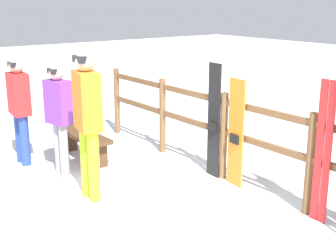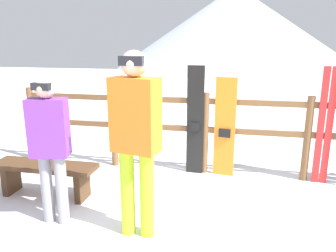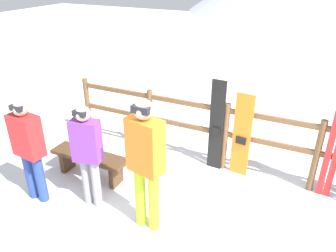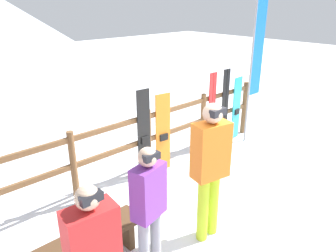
{
  "view_description": "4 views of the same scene",
  "coord_description": "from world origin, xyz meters",
  "px_view_note": "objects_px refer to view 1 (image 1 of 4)",
  "views": [
    {
      "loc": [
        4.42,
        -2.58,
        2.4
      ],
      "look_at": [
        -0.41,
        1.04,
        0.76
      ],
      "focal_mm": 50.0,
      "sensor_mm": 36.0,
      "label": 1
    },
    {
      "loc": [
        0.42,
        -2.94,
        1.89
      ],
      "look_at": [
        -0.39,
        0.89,
        0.89
      ],
      "focal_mm": 35.0,
      "sensor_mm": 36.0,
      "label": 2
    },
    {
      "loc": [
        1.22,
        -3.01,
        3.19
      ],
      "look_at": [
        -0.78,
        1.12,
        0.89
      ],
      "focal_mm": 35.0,
      "sensor_mm": 36.0,
      "label": 3
    },
    {
      "loc": [
        -3.25,
        -2.34,
        2.93
      ],
      "look_at": [
        -0.16,
        1.01,
        1.14
      ],
      "focal_mm": 35.0,
      "sensor_mm": 36.0,
      "label": 4
    }
  ],
  "objects_px": {
    "person_purple": "(59,112)",
    "snowboard_orange": "(236,134)",
    "bench": "(82,139)",
    "ski_pair_red": "(323,153)",
    "person_orange": "(88,115)",
    "person_red": "(19,104)",
    "snowboard_black_stripe": "(214,121)"
  },
  "relations": [
    {
      "from": "person_orange",
      "to": "ski_pair_red",
      "type": "xyz_separation_m",
      "value": [
        2.09,
        1.73,
        -0.27
      ]
    },
    {
      "from": "person_purple",
      "to": "snowboard_black_stripe",
      "type": "distance_m",
      "value": 2.12
    },
    {
      "from": "person_orange",
      "to": "bench",
      "type": "bearing_deg",
      "value": 157.22
    },
    {
      "from": "person_red",
      "to": "snowboard_orange",
      "type": "xyz_separation_m",
      "value": [
        2.52,
        1.93,
        -0.2
      ]
    },
    {
      "from": "bench",
      "to": "ski_pair_red",
      "type": "xyz_separation_m",
      "value": [
        3.47,
        1.14,
        0.48
      ]
    },
    {
      "from": "ski_pair_red",
      "to": "person_purple",
      "type": "bearing_deg",
      "value": -150.87
    },
    {
      "from": "person_purple",
      "to": "snowboard_orange",
      "type": "height_order",
      "value": "person_purple"
    },
    {
      "from": "ski_pair_red",
      "to": "snowboard_black_stripe",
      "type": "bearing_deg",
      "value": -179.89
    },
    {
      "from": "person_orange",
      "to": "person_purple",
      "type": "bearing_deg",
      "value": 177.37
    },
    {
      "from": "person_red",
      "to": "person_purple",
      "type": "distance_m",
      "value": 0.86
    },
    {
      "from": "bench",
      "to": "person_purple",
      "type": "relative_size",
      "value": 0.85
    },
    {
      "from": "person_purple",
      "to": "snowboard_orange",
      "type": "bearing_deg",
      "value": 44.55
    },
    {
      "from": "snowboard_orange",
      "to": "person_purple",
      "type": "bearing_deg",
      "value": -135.45
    },
    {
      "from": "person_red",
      "to": "bench",
      "type": "bearing_deg",
      "value": 65.25
    },
    {
      "from": "snowboard_black_stripe",
      "to": "ski_pair_red",
      "type": "relative_size",
      "value": 0.99
    },
    {
      "from": "snowboard_orange",
      "to": "ski_pair_red",
      "type": "distance_m",
      "value": 1.32
    },
    {
      "from": "ski_pair_red",
      "to": "bench",
      "type": "bearing_deg",
      "value": -161.76
    },
    {
      "from": "bench",
      "to": "snowboard_orange",
      "type": "xyz_separation_m",
      "value": [
        2.16,
        1.14,
        0.39
      ]
    },
    {
      "from": "snowboard_orange",
      "to": "ski_pair_red",
      "type": "height_order",
      "value": "ski_pair_red"
    },
    {
      "from": "person_orange",
      "to": "ski_pair_red",
      "type": "bearing_deg",
      "value": 39.6
    },
    {
      "from": "bench",
      "to": "person_red",
      "type": "height_order",
      "value": "person_red"
    },
    {
      "from": "bench",
      "to": "person_purple",
      "type": "distance_m",
      "value": 0.92
    },
    {
      "from": "snowboard_black_stripe",
      "to": "person_orange",
      "type": "bearing_deg",
      "value": -101.39
    },
    {
      "from": "person_red",
      "to": "snowboard_black_stripe",
      "type": "bearing_deg",
      "value": 42.66
    },
    {
      "from": "person_red",
      "to": "ski_pair_red",
      "type": "xyz_separation_m",
      "value": [
        3.84,
        1.94,
        -0.11
      ]
    },
    {
      "from": "person_red",
      "to": "ski_pair_red",
      "type": "height_order",
      "value": "ski_pair_red"
    },
    {
      "from": "ski_pair_red",
      "to": "person_orange",
      "type": "bearing_deg",
      "value": -140.4
    },
    {
      "from": "person_red",
      "to": "snowboard_black_stripe",
      "type": "distance_m",
      "value": 2.86
    },
    {
      "from": "person_purple",
      "to": "ski_pair_red",
      "type": "height_order",
      "value": "ski_pair_red"
    },
    {
      "from": "bench",
      "to": "person_orange",
      "type": "height_order",
      "value": "person_orange"
    },
    {
      "from": "snowboard_orange",
      "to": "bench",
      "type": "bearing_deg",
      "value": -152.13
    },
    {
      "from": "snowboard_orange",
      "to": "person_red",
      "type": "bearing_deg",
      "value": -142.54
    }
  ]
}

